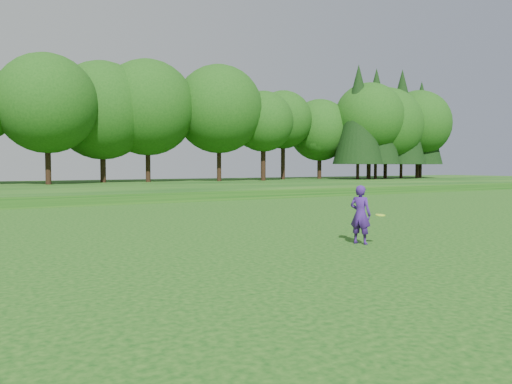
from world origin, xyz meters
TOP-DOWN VIEW (x-y plane):
  - ground at (0.00, 0.00)m, footprint 140.00×140.00m
  - berm at (0.00, 34.00)m, footprint 130.00×30.00m
  - walking_path at (0.00, 20.00)m, footprint 130.00×1.60m
  - treeline at (0.00, 38.00)m, footprint 104.00×7.00m
  - woman at (-0.00, 1.57)m, footprint 0.71×0.98m

SIDE VIEW (x-z plane):
  - ground at x=0.00m, z-range 0.00..0.00m
  - walking_path at x=0.00m, z-range 0.00..0.04m
  - berm at x=0.00m, z-range 0.00..0.60m
  - woman at x=0.00m, z-range 0.00..1.65m
  - treeline at x=0.00m, z-range 0.60..15.60m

